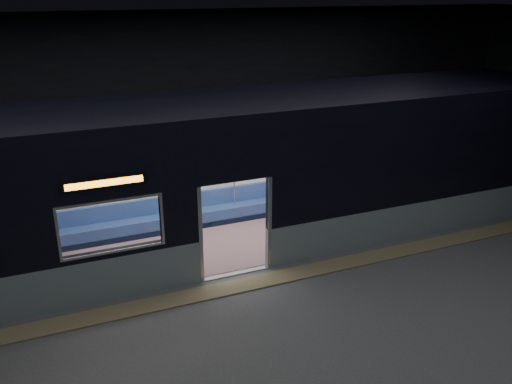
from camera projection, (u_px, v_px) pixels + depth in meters
station_floor at (255, 299)px, 10.35m from camera, size 24.00×14.00×0.01m
station_envelope at (255, 110)px, 9.03m from camera, size 24.00×14.00×5.00m
tactile_strip at (245, 285)px, 10.81m from camera, size 22.80×0.50×0.03m
metro_car at (210, 169)px, 11.87m from camera, size 18.00×3.04×3.35m
passenger at (282, 185)px, 13.92m from camera, size 0.41×0.69×1.35m
handbag at (286, 192)px, 13.78m from camera, size 0.29×0.25×0.14m
transit_map at (303, 152)px, 14.20m from camera, size 1.10×0.03×0.71m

